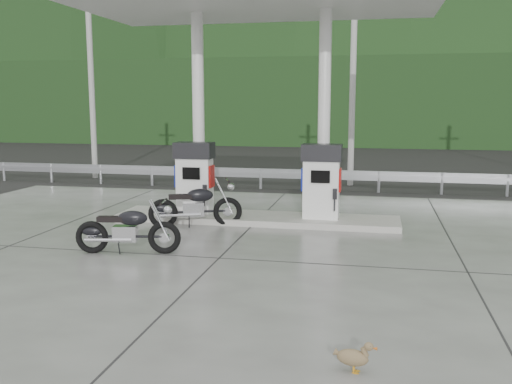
% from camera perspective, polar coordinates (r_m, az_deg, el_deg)
% --- Properties ---
extents(ground, '(160.00, 160.00, 0.00)m').
position_cam_1_polar(ground, '(11.88, -2.42, -5.46)').
color(ground, black).
rests_on(ground, ground).
extents(forecourt_apron, '(18.00, 14.00, 0.02)m').
position_cam_1_polar(forecourt_apron, '(11.88, -2.42, -5.41)').
color(forecourt_apron, '#62615D').
rests_on(forecourt_apron, ground).
extents(pump_island, '(7.00, 1.40, 0.15)m').
position_cam_1_polar(pump_island, '(14.23, 0.06, -2.65)').
color(pump_island, gray).
rests_on(pump_island, forecourt_apron).
extents(gas_pump_left, '(0.95, 0.55, 1.80)m').
position_cam_1_polar(gas_pump_left, '(14.48, -6.16, 1.41)').
color(gas_pump_left, white).
rests_on(gas_pump_left, pump_island).
extents(gas_pump_right, '(0.95, 0.55, 1.80)m').
position_cam_1_polar(gas_pump_right, '(13.84, 6.56, 1.06)').
color(gas_pump_right, white).
rests_on(gas_pump_right, pump_island).
extents(canopy_column_left, '(0.30, 0.30, 5.00)m').
position_cam_1_polar(canopy_column_left, '(14.74, -5.78, 7.79)').
color(canopy_column_left, white).
rests_on(canopy_column_left, pump_island).
extents(canopy_column_right, '(0.30, 0.30, 5.00)m').
position_cam_1_polar(canopy_column_right, '(14.11, 6.83, 7.72)').
color(canopy_column_right, white).
rests_on(canopy_column_right, pump_island).
extents(guardrail, '(26.00, 0.16, 1.42)m').
position_cam_1_polar(guardrail, '(19.49, 3.36, 2.30)').
color(guardrail, '#96999E').
rests_on(guardrail, ground).
extents(road, '(60.00, 7.00, 0.01)m').
position_cam_1_polar(road, '(23.02, 4.63, 1.52)').
color(road, black).
rests_on(road, ground).
extents(utility_pole_a, '(0.22, 0.22, 8.00)m').
position_cam_1_polar(utility_pole_a, '(23.35, -16.17, 11.14)').
color(utility_pole_a, '#9C9C96').
rests_on(utility_pole_a, ground).
extents(utility_pole_b, '(0.22, 0.22, 8.00)m').
position_cam_1_polar(utility_pole_b, '(20.70, 9.68, 11.70)').
color(utility_pole_b, '#9C9C96').
rests_on(utility_pole_b, ground).
extents(tree_band, '(80.00, 6.00, 6.00)m').
position_cam_1_polar(tree_band, '(41.25, 7.97, 8.88)').
color(tree_band, black).
rests_on(tree_band, ground).
extents(forested_hills, '(100.00, 40.00, 140.00)m').
position_cam_1_polar(forested_hills, '(71.27, 9.59, 6.40)').
color(forested_hills, black).
rests_on(forested_hills, ground).
extents(motorcycle_left, '(2.18, 1.37, 0.99)m').
position_cam_1_polar(motorcycle_left, '(13.63, -6.06, -1.43)').
color(motorcycle_left, black).
rests_on(motorcycle_left, forecourt_apron).
extents(motorcycle_right, '(2.02, 0.95, 0.92)m').
position_cam_1_polar(motorcycle_right, '(11.44, -12.69, -3.76)').
color(motorcycle_right, black).
rests_on(motorcycle_right, forecourt_apron).
extents(duck, '(0.45, 0.19, 0.31)m').
position_cam_1_polar(duck, '(6.59, 9.63, -16.04)').
color(duck, brown).
rests_on(duck, forecourt_apron).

